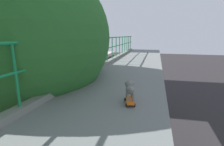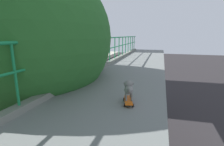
{
  "view_description": "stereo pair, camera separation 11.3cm",
  "coord_description": "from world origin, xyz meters",
  "px_view_note": "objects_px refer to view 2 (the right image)",
  "views": [
    {
      "loc": [
        1.85,
        -0.37,
        6.3
      ],
      "look_at": [
        0.88,
        3.27,
        5.43
      ],
      "focal_mm": 26.68,
      "sensor_mm": 36.0,
      "label": 1
    },
    {
      "loc": [
        1.96,
        -0.34,
        6.3
      ],
      "look_at": [
        0.88,
        3.27,
        5.43
      ],
      "focal_mm": 26.68,
      "sensor_mm": 36.0,
      "label": 2
    }
  ],
  "objects_px": {
    "small_dog": "(129,88)",
    "city_bus": "(105,62)",
    "car_silver_sixth": "(57,94)",
    "car_white_fifth": "(74,109)",
    "car_blue_seventh": "(103,87)",
    "toy_skateboard": "(128,100)"
  },
  "relations": [
    {
      "from": "car_blue_seventh",
      "to": "toy_skateboard",
      "type": "xyz_separation_m",
      "value": [
        5.44,
        -13.8,
        4.4
      ]
    },
    {
      "from": "car_silver_sixth",
      "to": "car_blue_seventh",
      "type": "height_order",
      "value": "car_blue_seventh"
    },
    {
      "from": "car_white_fifth",
      "to": "car_blue_seventh",
      "type": "xyz_separation_m",
      "value": [
        0.22,
        6.2,
        -0.01
      ]
    },
    {
      "from": "car_blue_seventh",
      "to": "toy_skateboard",
      "type": "height_order",
      "value": "toy_skateboard"
    },
    {
      "from": "car_blue_seventh",
      "to": "small_dog",
      "type": "distance_m",
      "value": 15.47
    },
    {
      "from": "car_white_fifth",
      "to": "toy_skateboard",
      "type": "bearing_deg",
      "value": -53.34
    },
    {
      "from": "car_blue_seventh",
      "to": "small_dog",
      "type": "height_order",
      "value": "small_dog"
    },
    {
      "from": "car_silver_sixth",
      "to": "city_bus",
      "type": "bearing_deg",
      "value": 89.57
    },
    {
      "from": "car_blue_seventh",
      "to": "small_dog",
      "type": "xyz_separation_m",
      "value": [
        5.43,
        -13.73,
        4.62
      ]
    },
    {
      "from": "toy_skateboard",
      "to": "small_dog",
      "type": "bearing_deg",
      "value": 98.46
    },
    {
      "from": "car_silver_sixth",
      "to": "toy_skateboard",
      "type": "relative_size",
      "value": 9.55
    },
    {
      "from": "city_bus",
      "to": "small_dog",
      "type": "distance_m",
      "value": 26.39
    },
    {
      "from": "toy_skateboard",
      "to": "car_blue_seventh",
      "type": "bearing_deg",
      "value": 111.51
    },
    {
      "from": "car_silver_sixth",
      "to": "car_blue_seventh",
      "type": "relative_size",
      "value": 0.97
    },
    {
      "from": "car_white_fifth",
      "to": "car_silver_sixth",
      "type": "xyz_separation_m",
      "value": [
        -3.3,
        2.64,
        -0.04
      ]
    },
    {
      "from": "city_bus",
      "to": "car_silver_sixth",
      "type": "bearing_deg",
      "value": -90.43
    },
    {
      "from": "car_silver_sixth",
      "to": "small_dog",
      "type": "bearing_deg",
      "value": -48.65
    },
    {
      "from": "car_white_fifth",
      "to": "car_silver_sixth",
      "type": "distance_m",
      "value": 4.23
    },
    {
      "from": "toy_skateboard",
      "to": "car_silver_sixth",
      "type": "bearing_deg",
      "value": 131.18
    },
    {
      "from": "small_dog",
      "to": "city_bus",
      "type": "bearing_deg",
      "value": 109.78
    },
    {
      "from": "city_bus",
      "to": "car_white_fifth",
      "type": "bearing_deg",
      "value": -79.4
    },
    {
      "from": "car_silver_sixth",
      "to": "car_blue_seventh",
      "type": "xyz_separation_m",
      "value": [
        3.53,
        3.55,
        0.04
      ]
    }
  ]
}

